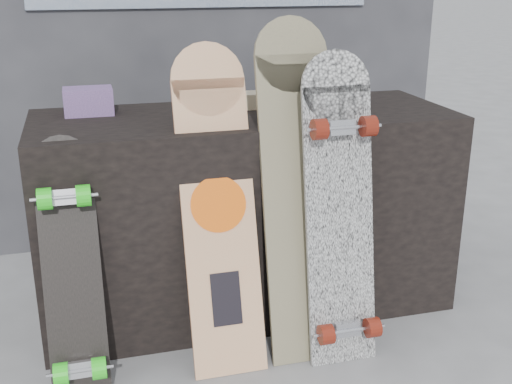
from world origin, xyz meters
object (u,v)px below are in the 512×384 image
object	(u,v)px
longboard_celtic	(298,181)
longboard_cascadia	(340,207)
longboard_geisha	(218,200)
skateboard_dark	(71,267)
vendor_table	(246,211)

from	to	relation	value
longboard_celtic	longboard_cascadia	xyz separation A→B (m)	(0.12, -0.10, -0.07)
longboard_geisha	skateboard_dark	xyz separation A→B (m)	(-0.50, -0.07, -0.16)
vendor_table	skateboard_dark	world-z (taller)	skateboard_dark
longboard_geisha	skateboard_dark	distance (m)	0.53
longboard_celtic	longboard_cascadia	bearing A→B (deg)	-39.55
vendor_table	longboard_geisha	distance (m)	0.40
longboard_celtic	skateboard_dark	size ratio (longest dim) A/B	1.43
vendor_table	longboard_celtic	world-z (taller)	longboard_celtic
skateboard_dark	vendor_table	bearing A→B (deg)	29.13
vendor_table	longboard_celtic	xyz separation A→B (m)	(0.10, -0.33, 0.22)
longboard_geisha	longboard_cascadia	xyz separation A→B (m)	(0.40, -0.12, -0.02)
longboard_geisha	longboard_cascadia	world-z (taller)	longboard_geisha
vendor_table	longboard_geisha	bearing A→B (deg)	-119.88
longboard_cascadia	skateboard_dark	size ratio (longest dim) A/B	1.31
vendor_table	longboard_celtic	distance (m)	0.42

